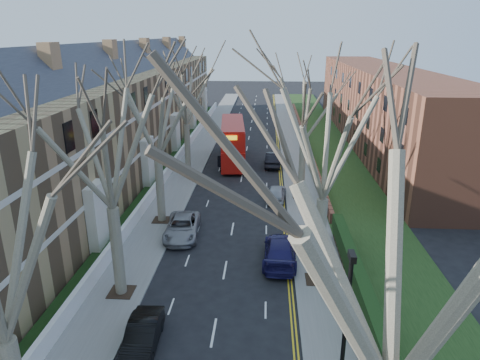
% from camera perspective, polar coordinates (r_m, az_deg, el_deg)
% --- Properties ---
extents(pavement_left, '(3.00, 102.00, 0.12)m').
position_cam_1_polar(pavement_left, '(56.16, -5.21, 4.35)').
color(pavement_left, slate).
rests_on(pavement_left, ground).
extents(pavement_right, '(3.00, 102.00, 0.12)m').
position_cam_1_polar(pavement_right, '(55.64, 7.13, 4.14)').
color(pavement_right, slate).
rests_on(pavement_right, ground).
extents(terrace_left, '(9.70, 78.00, 13.60)m').
position_cam_1_polar(terrace_left, '(49.21, -15.74, 8.15)').
color(terrace_left, '#926F4A').
rests_on(terrace_left, ground).
extents(flats_right, '(13.97, 54.00, 10.00)m').
position_cam_1_polar(flats_right, '(60.33, 18.18, 9.30)').
color(flats_right, brown).
rests_on(flats_right, ground).
extents(wall_hedge_right, '(0.70, 24.00, 1.80)m').
position_cam_1_polar(wall_hedge_right, '(21.89, 17.70, -18.92)').
color(wall_hedge_right, brown).
rests_on(wall_hedge_right, ground).
extents(front_wall_left, '(0.30, 78.00, 1.00)m').
position_cam_1_polar(front_wall_left, '(48.73, -8.54, 2.60)').
color(front_wall_left, white).
rests_on(front_wall_left, ground).
extents(grass_verge_right, '(6.00, 102.00, 0.06)m').
position_cam_1_polar(grass_verge_right, '(56.09, 11.74, 4.10)').
color(grass_verge_right, '#1B3413').
rests_on(grass_verge_right, ground).
extents(lamp_post, '(0.18, 0.50, 8.11)m').
position_cam_1_polar(lamp_post, '(15.03, 13.51, -21.80)').
color(lamp_post, black).
rests_on(lamp_post, ground).
extents(tree_left_mid, '(10.50, 10.50, 14.71)m').
position_cam_1_polar(tree_left_mid, '(22.71, -17.61, 6.19)').
color(tree_left_mid, brown).
rests_on(tree_left_mid, ground).
extents(tree_left_far, '(10.15, 10.15, 14.22)m').
position_cam_1_polar(tree_left_far, '(32.13, -11.31, 9.71)').
color(tree_left_far, brown).
rests_on(tree_left_far, ground).
extents(tree_left_dist, '(10.50, 10.50, 14.71)m').
position_cam_1_polar(tree_left_dist, '(43.70, -7.37, 12.74)').
color(tree_left_dist, brown).
rests_on(tree_left_dist, ground).
extents(tree_right_near, '(10.85, 10.85, 15.20)m').
position_cam_1_polar(tree_right_near, '(10.28, 21.95, -7.92)').
color(tree_right_near, brown).
rests_on(tree_right_near, ground).
extents(tree_right_mid, '(10.50, 10.50, 14.71)m').
position_cam_1_polar(tree_right_mid, '(23.39, 11.61, 7.05)').
color(tree_right_mid, brown).
rests_on(tree_right_mid, ground).
extents(tree_right_far, '(10.15, 10.15, 14.22)m').
position_cam_1_polar(tree_right_far, '(37.17, 8.73, 11.09)').
color(tree_right_far, brown).
rests_on(tree_right_far, ground).
extents(double_decker_bus, '(3.50, 11.23, 4.62)m').
position_cam_1_polar(double_decker_bus, '(49.04, -0.98, 4.92)').
color(double_decker_bus, '#A9120C').
rests_on(double_decker_bus, ground).
extents(car_left_mid, '(1.62, 4.14, 1.34)m').
position_cam_1_polar(car_left_mid, '(22.04, -12.87, -19.61)').
color(car_left_mid, black).
rests_on(car_left_mid, ground).
extents(car_left_far, '(2.69, 5.27, 1.42)m').
position_cam_1_polar(car_left_far, '(31.93, -7.71, -6.24)').
color(car_left_far, gray).
rests_on(car_left_far, ground).
extents(car_right_near, '(2.47, 5.46, 1.55)m').
position_cam_1_polar(car_right_near, '(28.42, 5.40, -9.37)').
color(car_right_near, '#19154C').
rests_on(car_right_near, ground).
extents(car_right_mid, '(2.04, 4.15, 1.36)m').
position_cam_1_polar(car_right_mid, '(38.43, 4.87, -1.70)').
color(car_right_mid, '#9FA0A8').
rests_on(car_right_mid, ground).
extents(car_right_far, '(2.01, 4.94, 1.59)m').
position_cam_1_polar(car_right_far, '(48.23, 4.50, 2.80)').
color(car_right_far, black).
rests_on(car_right_far, ground).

